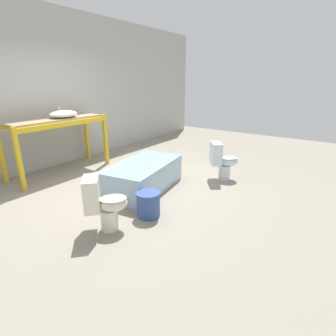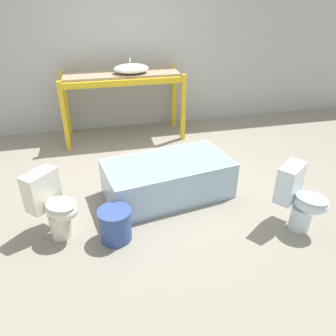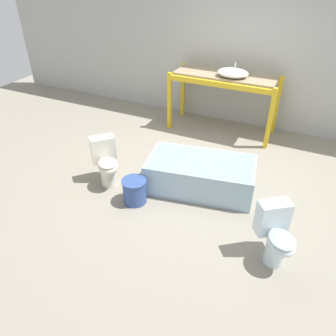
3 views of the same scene
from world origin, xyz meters
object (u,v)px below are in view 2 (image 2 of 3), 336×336
sink_basin (131,69)px  bucket_white (115,224)px  toilet_near (53,205)px  toilet_far (300,198)px  bathtub_main (168,176)px

sink_basin → bucket_white: sink_basin is taller
toilet_near → toilet_far: 2.53m
bathtub_main → sink_basin: bearing=85.0°
sink_basin → toilet_far: (1.36, -2.77, -0.79)m
sink_basin → bucket_white: 2.78m
toilet_near → bucket_white: size_ratio=2.00×
toilet_far → bathtub_main: bearing=105.9°
bathtub_main → bucket_white: bathtub_main is taller
bathtub_main → toilet_near: size_ratio=2.29×
sink_basin → bathtub_main: (0.16, -1.86, -0.90)m
bucket_white → toilet_far: bearing=-6.9°
bathtub_main → bucket_white: 0.98m
sink_basin → toilet_near: sink_basin is taller
toilet_near → bucket_white: (0.59, -0.22, -0.19)m
toilet_near → toilet_far: size_ratio=1.00×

